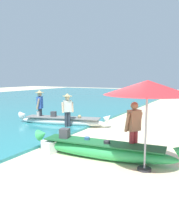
% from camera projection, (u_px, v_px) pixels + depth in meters
% --- Properties ---
extents(ground_plane, '(80.00, 80.00, 0.00)m').
position_uv_depth(ground_plane, '(106.00, 153.00, 7.10)').
color(ground_plane, beige).
extents(sea, '(24.00, 56.00, 0.10)m').
position_uv_depth(sea, '(2.00, 103.00, 20.79)').
color(sea, teal).
rests_on(sea, ground).
extents(boat_green_foreground, '(4.58, 1.06, 0.79)m').
position_uv_depth(boat_green_foreground, '(101.00, 149.00, 6.62)').
color(boat_green_foreground, '#38B760').
rests_on(boat_green_foreground, ground).
extents(boat_white_midground, '(4.65, 1.84, 0.71)m').
position_uv_depth(boat_white_midground, '(63.00, 121.00, 11.12)').
color(boat_white_midground, white).
rests_on(boat_white_midground, ground).
extents(person_vendor_hatted, '(0.51, 0.54, 1.65)m').
position_uv_depth(person_vendor_hatted, '(67.00, 108.00, 10.36)').
color(person_vendor_hatted, '#333842').
rests_on(person_vendor_hatted, ground).
extents(person_tourist_customer, '(0.46, 0.57, 1.69)m').
position_uv_depth(person_tourist_customer, '(134.00, 127.00, 6.46)').
color(person_tourist_customer, '#B2383D').
rests_on(person_tourist_customer, ground).
extents(person_vendor_assistant, '(0.44, 0.58, 1.74)m').
position_uv_depth(person_vendor_assistant, '(40.00, 105.00, 11.40)').
color(person_vendor_assistant, '#333842').
rests_on(person_vendor_assistant, ground).
extents(patio_umbrella_large, '(2.17, 2.17, 2.31)m').
position_uv_depth(patio_umbrella_large, '(147.00, 88.00, 5.48)').
color(patio_umbrella_large, '#B7B7BC').
rests_on(patio_umbrella_large, ground).
extents(cooler_box, '(0.56, 0.43, 0.38)m').
position_uv_depth(cooler_box, '(49.00, 147.00, 7.15)').
color(cooler_box, silver).
rests_on(cooler_box, ground).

